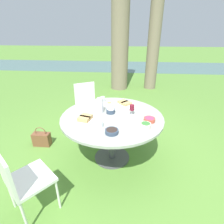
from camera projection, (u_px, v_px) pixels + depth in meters
name	position (u px, v px, depth m)	size (l,w,h in m)	color
ground_plane	(112.00, 157.00, 2.86)	(40.00, 40.00, 0.00)	#5B8C38
river_strip	(124.00, 66.00, 9.76)	(40.00, 3.17, 0.01)	#4C706B
tree_trunk_main	(120.00, 20.00, 5.29)	(0.56, 0.56, 4.28)	#7F705B
dining_table	(112.00, 122.00, 2.58)	(1.48, 1.48, 0.76)	#4C4C51
chair_near_left	(87.00, 101.00, 3.69)	(0.59, 0.58, 0.89)	silver
chair_near_right	(21.00, 178.00, 1.79)	(0.61, 0.60, 0.89)	silver
water_pitcher	(100.00, 105.00, 2.59)	(0.10, 0.09, 0.23)	silver
wine_glass	(132.00, 108.00, 2.50)	(0.07, 0.07, 0.16)	silver
platter_bread_main	(125.00, 104.00, 2.87)	(0.40, 0.41, 0.06)	white
platter_charcuterie	(85.00, 120.00, 2.36)	(0.31, 0.36, 0.07)	white
bowl_fries	(109.00, 104.00, 2.85)	(0.09, 0.09, 0.05)	white
bowl_salad	(145.00, 125.00, 2.21)	(0.14, 0.14, 0.07)	beige
bowl_olives	(112.00, 131.00, 2.10)	(0.16, 0.16, 0.05)	#334256
bowl_dip_red	(149.00, 119.00, 2.37)	(0.16, 0.16, 0.05)	#B74733
bowl_dip_cream	(111.00, 111.00, 2.60)	(0.13, 0.13, 0.06)	#334256
cup_water_near	(103.00, 99.00, 3.01)	(0.07, 0.07, 0.09)	silver
cup_water_far	(100.00, 124.00, 2.23)	(0.08, 0.08, 0.09)	silver
handbag	(42.00, 139.00, 3.12)	(0.30, 0.14, 0.37)	brown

